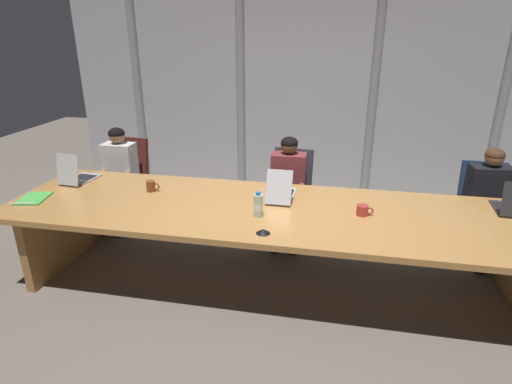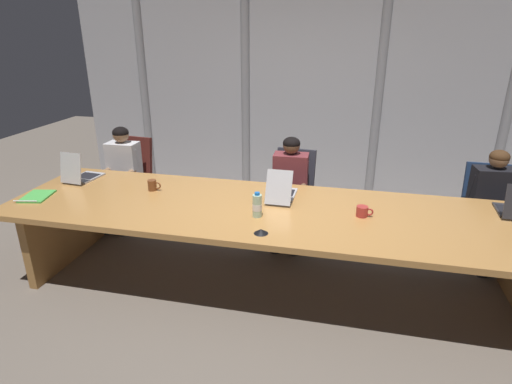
{
  "view_description": "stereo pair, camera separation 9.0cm",
  "coord_description": "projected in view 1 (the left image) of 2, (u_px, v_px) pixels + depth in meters",
  "views": [
    {
      "loc": [
        0.5,
        -3.23,
        2.18
      ],
      "look_at": [
        -0.17,
        0.11,
        0.86
      ],
      "focal_mm": 29.4,
      "sensor_mm": 36.0,
      "label": 1
    },
    {
      "loc": [
        0.59,
        -3.21,
        2.18
      ],
      "look_at": [
        -0.17,
        0.11,
        0.86
      ],
      "focal_mm": 29.4,
      "sensor_mm": 36.0,
      "label": 2
    }
  ],
  "objects": [
    {
      "name": "ground_plane",
      "position": [
        272.0,
        285.0,
        3.83
      ],
      "size": [
        13.31,
        13.31,
        0.0
      ],
      "primitive_type": "plane",
      "color": "#6B6056"
    },
    {
      "name": "conference_table",
      "position": [
        273.0,
        223.0,
        3.61
      ],
      "size": [
        4.65,
        1.28,
        0.76
      ],
      "color": "#B77F42",
      "rests_on": "ground_plane"
    },
    {
      "name": "curtain_backdrop",
      "position": [
        304.0,
        94.0,
        5.72
      ],
      "size": [
        6.65,
        0.17,
        2.7
      ],
      "color": "#B2B2B7",
      "rests_on": "ground_plane"
    },
    {
      "name": "laptop_left_end",
      "position": [
        78.0,
        176.0,
        4.17
      ],
      "size": [
        0.27,
        0.4,
        0.31
      ],
      "rotation": [
        0.0,
        0.0,
        1.48
      ],
      "color": "#BCBCC1",
      "rests_on": "conference_table"
    },
    {
      "name": "laptop_left_mid",
      "position": [
        281.0,
        192.0,
        3.77
      ],
      "size": [
        0.23,
        0.45,
        0.3
      ],
      "rotation": [
        0.0,
        0.0,
        1.55
      ],
      "color": "#BCBCC1",
      "rests_on": "conference_table"
    },
    {
      "name": "laptop_center",
      "position": [
        510.0,
        206.0,
        3.48
      ],
      "size": [
        0.23,
        0.37,
        0.29
      ],
      "rotation": [
        0.0,
        0.0,
        1.51
      ],
      "color": "#2D2D33",
      "rests_on": "conference_table"
    },
    {
      "name": "office_chair_left_end",
      "position": [
        127.0,
        191.0,
        5.03
      ],
      "size": [
        0.6,
        0.6,
        0.98
      ],
      "rotation": [
        0.0,
        0.0,
        -1.68
      ],
      "color": "#511E19",
      "rests_on": "ground_plane"
    },
    {
      "name": "office_chair_left_mid",
      "position": [
        289.0,
        205.0,
        4.67
      ],
      "size": [
        0.6,
        0.6,
        0.95
      ],
      "rotation": [
        0.0,
        0.0,
        -1.66
      ],
      "color": "#2D2D38",
      "rests_on": "ground_plane"
    },
    {
      "name": "office_chair_center",
      "position": [
        480.0,
        220.0,
        4.31
      ],
      "size": [
        0.6,
        0.6,
        0.92
      ],
      "rotation": [
        0.0,
        0.0,
        -1.6
      ],
      "color": "navy",
      "rests_on": "ground_plane"
    },
    {
      "name": "person_left_end",
      "position": [
        117.0,
        173.0,
        4.78
      ],
      "size": [
        0.36,
        0.55,
        1.16
      ],
      "rotation": [
        0.0,
        0.0,
        -1.56
      ],
      "color": "silver",
      "rests_on": "ground_plane"
    },
    {
      "name": "person_left_mid",
      "position": [
        287.0,
        185.0,
        4.42
      ],
      "size": [
        0.39,
        0.56,
        1.15
      ],
      "rotation": [
        0.0,
        0.0,
        -1.53
      ],
      "color": "brown",
      "rests_on": "ground_plane"
    },
    {
      "name": "person_center",
      "position": [
        490.0,
        200.0,
        4.06
      ],
      "size": [
        0.43,
        0.57,
        1.13
      ],
      "rotation": [
        0.0,
        0.0,
        -1.48
      ],
      "color": "black",
      "rests_on": "ground_plane"
    },
    {
      "name": "water_bottle_primary",
      "position": [
        258.0,
        206.0,
        3.38
      ],
      "size": [
        0.08,
        0.08,
        0.21
      ],
      "color": "#ADD1B2",
      "rests_on": "conference_table"
    },
    {
      "name": "coffee_mug_near",
      "position": [
        151.0,
        186.0,
        3.93
      ],
      "size": [
        0.13,
        0.08,
        0.1
      ],
      "color": "brown",
      "rests_on": "conference_table"
    },
    {
      "name": "coffee_mug_far",
      "position": [
        363.0,
        210.0,
        3.42
      ],
      "size": [
        0.14,
        0.09,
        0.09
      ],
      "color": "#B2332D",
      "rests_on": "conference_table"
    },
    {
      "name": "conference_mic_left_side",
      "position": [
        264.0,
        231.0,
        3.13
      ],
      "size": [
        0.11,
        0.11,
        0.03
      ],
      "primitive_type": "cone",
      "color": "black",
      "rests_on": "conference_table"
    },
    {
      "name": "spiral_notepad",
      "position": [
        34.0,
        199.0,
        3.75
      ],
      "size": [
        0.28,
        0.34,
        0.03
      ],
      "rotation": [
        0.0,
        0.0,
        0.2
      ],
      "color": "#4CB74C",
      "rests_on": "conference_table"
    }
  ]
}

